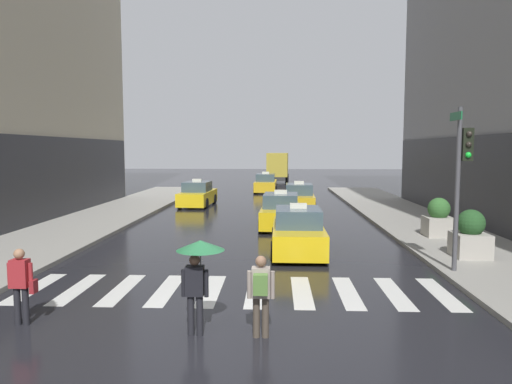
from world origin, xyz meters
TOP-DOWN VIEW (x-y plane):
  - ground_plane at (0.00, 0.00)m, footprint 160.00×160.00m
  - crosswalk_markings at (0.00, 3.00)m, footprint 11.30×2.80m
  - traffic_light_pole at (6.50, 4.78)m, footprint 0.44×0.84m
  - taxi_lead at (1.92, 7.74)m, footprint 1.96×4.55m
  - taxi_second at (1.34, 13.24)m, footprint 2.07×4.61m
  - taxi_third at (2.52, 19.58)m, footprint 2.02×4.58m
  - taxi_fourth at (-4.11, 21.36)m, footprint 2.13×4.63m
  - taxi_fifth at (0.19, 31.49)m, footprint 2.03×4.59m
  - box_truck at (1.30, 42.72)m, footprint 2.52×7.62m
  - pedestrian_with_umbrella at (-0.42, 0.07)m, footprint 0.96×0.96m
  - pedestrian_with_backpack at (0.82, -0.02)m, footprint 0.55×0.43m
  - pedestrian_with_handbag at (-4.28, 0.45)m, footprint 0.60×0.24m
  - planter_near_corner at (7.60, 6.58)m, footprint 1.10×1.10m
  - planter_mid_block at (7.84, 10.32)m, footprint 1.10×1.10m

SIDE VIEW (x-z plane):
  - ground_plane at x=0.00m, z-range 0.00..0.00m
  - crosswalk_markings at x=0.00m, z-range 0.00..0.01m
  - taxi_lead at x=1.92m, z-range -0.18..1.63m
  - taxi_second at x=1.34m, z-range -0.18..1.63m
  - taxi_third at x=2.52m, z-range -0.18..1.63m
  - taxi_fourth at x=-4.11m, z-range -0.18..1.63m
  - taxi_fifth at x=0.19m, z-range -0.18..1.63m
  - planter_near_corner at x=7.60m, z-range 0.07..1.67m
  - planter_mid_block at x=7.84m, z-range 0.07..1.67m
  - pedestrian_with_handbag at x=-4.28m, z-range 0.11..1.76m
  - pedestrian_with_backpack at x=0.82m, z-range 0.15..1.80m
  - pedestrian_with_umbrella at x=-0.42m, z-range 0.55..2.49m
  - box_truck at x=1.30m, z-range 0.18..3.53m
  - traffic_light_pole at x=6.50m, z-range 0.86..5.66m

